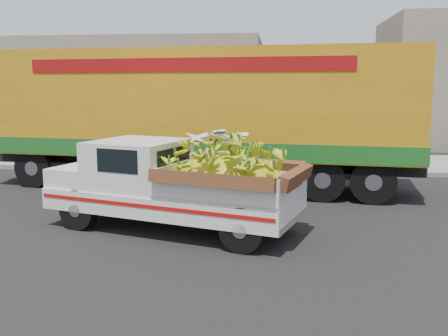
# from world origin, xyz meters

# --- Properties ---
(ground) EXTENTS (100.00, 100.00, 0.00)m
(ground) POSITION_xyz_m (0.00, 0.00, 0.00)
(ground) COLOR black
(ground) RESTS_ON ground
(curb) EXTENTS (60.00, 0.25, 0.15)m
(curb) POSITION_xyz_m (0.00, 6.83, 0.07)
(curb) COLOR gray
(curb) RESTS_ON ground
(sidewalk) EXTENTS (60.00, 4.00, 0.14)m
(sidewalk) POSITION_xyz_m (0.00, 8.93, 0.07)
(sidewalk) COLOR gray
(sidewalk) RESTS_ON ground
(building_left) EXTENTS (18.00, 6.00, 5.00)m
(building_left) POSITION_xyz_m (-8.00, 14.83, 2.50)
(building_left) COLOR gray
(building_left) RESTS_ON ground
(pickup_truck) EXTENTS (5.30, 3.24, 1.75)m
(pickup_truck) POSITION_xyz_m (0.18, 0.06, 0.94)
(pickup_truck) COLOR black
(pickup_truck) RESTS_ON ground
(semi_trailer) EXTENTS (12.04, 3.92, 3.80)m
(semi_trailer) POSITION_xyz_m (-0.34, 4.38, 2.12)
(semi_trailer) COLOR black
(semi_trailer) RESTS_ON ground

